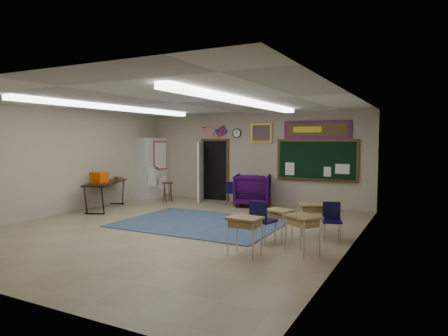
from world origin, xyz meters
The scene contains 24 objects.
floor centered at (0.00, 0.00, 0.00)m, with size 9.00×9.00×0.00m, color gray.
back_wall centered at (0.00, 4.50, 1.50)m, with size 8.00×0.04×3.00m, color #A69A86.
left_wall centered at (-4.00, 0.00, 1.50)m, with size 0.04×9.00×3.00m, color #A69A86.
right_wall centered at (4.00, 0.00, 1.50)m, with size 0.04×9.00×3.00m, color #A69A86.
ceiling centered at (0.00, 0.00, 3.00)m, with size 8.00×9.00×0.04m, color silver.
area_rug centered at (0.20, 0.80, 0.01)m, with size 4.00×3.00×0.02m, color #374C69.
fluorescent_strips centered at (0.00, 0.00, 2.94)m, with size 3.86×6.00×0.10m, color white, non-canonical shape.
doorway centered at (-1.50, 4.35, 1.06)m, with size 1.10×0.89×2.16m.
chalkboard centered at (2.20, 4.46, 1.46)m, with size 2.55×0.14×1.30m.
bulletin_board centered at (2.20, 4.47, 2.45)m, with size 2.10×0.05×0.55m.
framed_art_print centered at (0.35, 4.47, 2.35)m, with size 0.75×0.05×0.65m.
wall_clock centered at (-0.55, 4.47, 2.35)m, with size 0.32×0.05×0.32m.
wall_flags centered at (-1.40, 4.44, 2.48)m, with size 1.16×0.06×0.70m, color red, non-canonical shape.
storage_cabinet centered at (-3.71, 3.85, 1.10)m, with size 0.59×1.25×2.20m.
wingback_armchair centered at (0.30, 3.88, 0.52)m, with size 1.10×1.14×1.03m, color #210430.
student_chair_reading centered at (-0.38, 3.81, 0.38)m, with size 0.38×0.38×0.77m, color black, non-canonical shape.
student_chair_desk_a centered at (2.36, -0.31, 0.45)m, with size 0.45×0.45×0.90m, color black, non-canonical shape.
student_chair_desk_b centered at (3.57, 0.53, 0.41)m, with size 0.41×0.41×0.81m, color black, non-canonical shape.
student_desk_front_left centered at (2.54, 0.09, 0.37)m, with size 0.66×0.59×0.66m.
student_desk_front_right centered at (3.06, 0.88, 0.39)m, with size 0.71×0.64×0.71m.
student_desk_back_left centered at (2.39, -1.31, 0.41)m, with size 0.62×0.48×0.73m.
student_desk_back_right centered at (3.30, -0.73, 0.42)m, with size 0.77×0.73×0.74m.
folding_table centered at (-3.48, 1.24, 0.46)m, with size 1.45×2.14×1.16m.
wooden_stool centered at (-2.63, 3.31, 0.35)m, with size 0.38×0.38×0.68m.
Camera 1 is at (5.37, -7.85, 2.14)m, focal length 32.00 mm.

